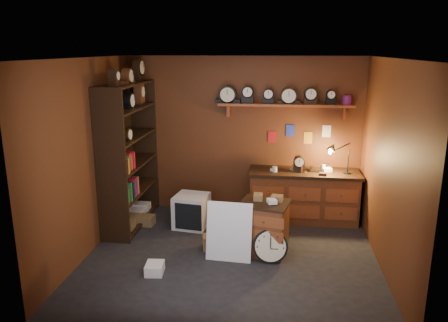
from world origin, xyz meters
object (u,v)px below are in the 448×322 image
Objects in this scene: low_cabinet at (264,225)px; workbench at (304,193)px; big_round_clock at (270,246)px; shelving_unit at (127,149)px.

workbench is at bearing 77.32° from low_cabinet.
workbench reaches higher than big_round_clock.
shelving_unit is 1.42× the size of workbench.
big_round_clock is (2.34, -1.10, -1.02)m from shelving_unit.
workbench is at bearing 9.87° from shelving_unit.
workbench reaches higher than low_cabinet.
big_round_clock is (0.10, -0.28, -0.18)m from low_cabinet.
shelving_unit is at bearing -170.13° from workbench.
low_cabinet is at bearing -115.00° from workbench.
shelving_unit is at bearing 154.83° from big_round_clock.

